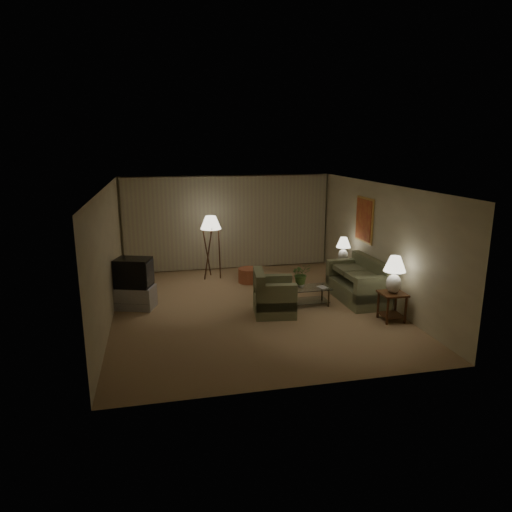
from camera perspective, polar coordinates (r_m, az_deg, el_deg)
The scene contains 16 objects.
ground at distance 10.25m, azimuth -0.44°, elevation -6.45°, with size 7.00×7.00×0.00m, color #A6805B.
room_shell at distance 11.25m, azimuth -1.94°, elevation 4.58°, with size 6.04×7.02×2.72m.
sofa at distance 10.89m, azimuth 12.56°, elevation -3.42°, with size 1.78×0.95×0.77m.
armchair at distance 9.79m, azimuth 2.31°, elevation -5.13°, with size 1.12×1.09×0.75m.
side_table_near at distance 9.81m, azimuth 16.65°, elevation -5.49°, with size 0.50×0.50×0.60m.
side_table_far at distance 12.04m, azimuth 10.74°, elevation -1.62°, with size 0.48×0.40×0.60m.
table_lamp_near at distance 9.62m, azimuth 16.92°, elevation -1.84°, with size 0.45×0.45×0.77m.
table_lamp_far at distance 11.90m, azimuth 10.86°, elevation 1.07°, with size 0.37×0.37×0.64m.
coffee_table at distance 10.38m, azimuth 6.39°, elevation -4.67°, with size 1.02×0.56×0.41m.
tv_cabinet at distance 10.50m, azimuth -14.87°, elevation -4.99°, with size 0.97×0.77×0.50m, color #B4B4B7.
crt_tv at distance 10.34m, azimuth -15.07°, elevation -2.02°, with size 0.87×0.73×0.63m, color black.
floor_lamp at distance 12.31m, azimuth -5.61°, elevation 1.26°, with size 0.55×0.55×1.70m.
ottoman at distance 12.03m, azimuth -0.88°, elevation -2.42°, with size 0.56×0.56×0.38m, color #AE563B.
vase at distance 10.27m, azimuth 5.63°, elevation -3.57°, with size 0.16×0.16×0.16m, color white.
flowers at distance 10.18m, azimuth 5.67°, elevation -1.88°, with size 0.42×0.36×0.47m, color #4F7734.
book at distance 10.33m, azimuth 7.91°, elevation -3.95°, with size 0.17×0.24×0.02m, color olive.
Camera 1 is at (-1.98, -9.41, 3.56)m, focal length 32.00 mm.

